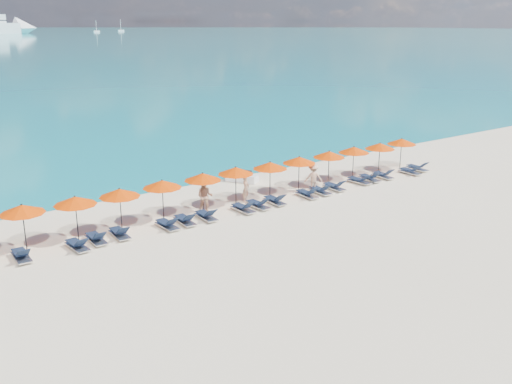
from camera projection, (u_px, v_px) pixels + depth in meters
ground at (290, 227)px, 29.77m from camera, size 1400.00×1400.00×0.00m
sailboat_near at (97, 31)px, 560.17m from camera, size 6.03×2.01×11.06m
sailboat_far at (121, 30)px, 600.93m from camera, size 6.69×2.23×12.27m
jetski at (242, 177)px, 38.15m from camera, size 1.82×2.28×0.77m
beachgoer_a at (246, 189)px, 33.82m from camera, size 0.70×0.64×1.60m
beachgoer_b at (205, 196)px, 31.89m from camera, size 1.03×0.98×1.87m
beachgoer_c at (313, 178)px, 35.88m from camera, size 1.26×1.01×1.77m
umbrella_1 at (22, 209)px, 26.28m from camera, size 2.10×2.10×2.28m
umbrella_2 at (75, 201)px, 27.52m from camera, size 2.10×2.10×2.28m
umbrella_3 at (120, 193)px, 28.79m from camera, size 2.10×2.10×2.28m
umbrella_4 at (162, 184)px, 30.33m from camera, size 2.10×2.10×2.28m
umbrella_5 at (203, 177)px, 31.74m from camera, size 2.10×2.10×2.28m
umbrella_6 at (236, 171)px, 33.06m from camera, size 2.10×2.10×2.28m
umbrella_7 at (270, 165)px, 34.26m from camera, size 2.10×2.10×2.28m
umbrella_8 at (299, 160)px, 35.60m from camera, size 2.10×2.10×2.28m
umbrella_9 at (329, 154)px, 37.11m from camera, size 2.10×2.10×2.28m
umbrella_10 at (354, 150)px, 38.43m from camera, size 2.10×2.10×2.28m
umbrella_11 at (380, 146)px, 39.58m from camera, size 2.10×2.10×2.28m
umbrella_12 at (402, 141)px, 41.09m from camera, size 2.10×2.10×2.28m
lounger_2 at (21, 255)px, 25.64m from camera, size 0.67×1.72×0.66m
lounger_3 at (77, 245)px, 26.82m from camera, size 0.76×1.75×0.66m
lounger_4 at (96, 238)px, 27.65m from camera, size 0.65×1.71×0.66m
lounger_5 at (120, 233)px, 28.33m from camera, size 0.70×1.73×0.66m
lounger_6 at (167, 224)px, 29.54m from camera, size 0.68×1.72×0.66m
lounger_7 at (185, 220)px, 30.19m from camera, size 0.71×1.73×0.66m
lounger_8 at (206, 215)px, 30.89m from camera, size 0.69×1.72×0.66m
lounger_9 at (243, 208)px, 32.12m from camera, size 0.68×1.72×0.66m
lounger_10 at (258, 204)px, 32.75m from camera, size 0.71×1.73×0.66m
lounger_11 at (275, 200)px, 33.51m from camera, size 0.72×1.73×0.66m
lounger_12 at (307, 194)px, 34.77m from camera, size 0.74×1.74×0.66m
lounger_13 at (320, 190)px, 35.49m from camera, size 0.71×1.73×0.66m
lounger_14 at (334, 186)px, 36.32m from camera, size 0.70×1.73×0.66m
lounger_15 at (360, 180)px, 37.72m from camera, size 0.77×1.75×0.66m
lounger_16 at (370, 178)px, 38.30m from camera, size 0.78×1.75×0.66m
lounger_17 at (383, 175)px, 39.03m from camera, size 0.73×1.74×0.66m
lounger_18 at (410, 171)px, 40.06m from camera, size 0.65×1.71×0.66m
lounger_19 at (417, 168)px, 40.99m from camera, size 0.63×1.70×0.66m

